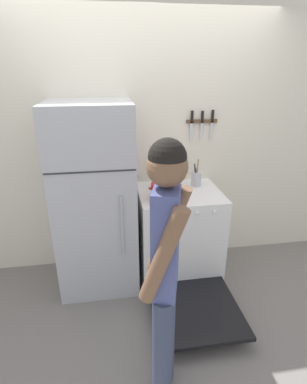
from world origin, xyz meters
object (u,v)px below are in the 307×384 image
utensil_jar (196,179)px  person (165,270)px  refrigerator (95,200)px  stove_range (179,236)px  dutch_oven_pot (164,191)px  tea_kettle (161,182)px

utensil_jar → person: bearing=-112.9°
refrigerator → stove_range: refrigerator is taller
stove_range → person: person is taller
refrigerator → dutch_oven_pot: refrigerator is taller
utensil_jar → person: (-0.57, -1.36, -0.01)m
refrigerator → utensil_jar: refrigerator is taller
person → dutch_oven_pot: bearing=6.7°
dutch_oven_pot → refrigerator: bearing=168.1°
stove_range → utensil_jar: (0.20, 0.18, 0.53)m
utensil_jar → person: person is taller
stove_range → person: bearing=-107.7°
tea_kettle → person: 1.37m
tea_kettle → person: bearing=-99.0°
refrigerator → person: size_ratio=1.03×
refrigerator → person: refrigerator is taller
stove_range → utensil_jar: size_ratio=5.00×
refrigerator → utensil_jar: (0.99, 0.14, 0.11)m
utensil_jar → person: 1.47m
dutch_oven_pot → utensil_jar: utensil_jar is taller
dutch_oven_pot → stove_range: bearing=27.5°
person → utensil_jar: bearing=-5.7°
refrigerator → tea_kettle: refrigerator is taller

